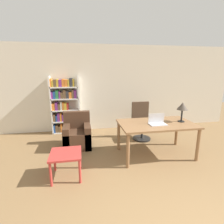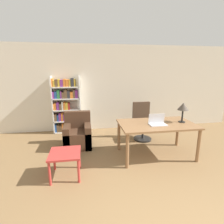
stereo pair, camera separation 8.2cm
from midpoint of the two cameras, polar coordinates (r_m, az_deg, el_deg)
The scene contains 8 objects.
wall_back at distance 5.77m, azimuth 1.40°, elevation 7.83°, with size 8.00×0.06×2.70m.
desk at distance 4.06m, azimuth 13.73°, elevation -4.73°, with size 1.67×0.98×0.77m.
laptop at distance 3.93m, azimuth 14.00°, elevation -3.19°, with size 0.37×0.22×0.23m.
table_lamp at distance 4.23m, azimuth 21.51°, elevation 1.56°, with size 0.24×0.24×0.45m.
office_chair at distance 5.03m, azimuth 9.09°, elevation -3.27°, with size 0.51×0.51×1.05m.
side_table_blue at distance 3.38m, azimuth -15.53°, elevation -13.86°, with size 0.55×0.56×0.47m.
armchair at distance 4.61m, azimuth -11.76°, elevation -7.42°, with size 0.68×0.68×0.87m.
bookshelf at distance 5.57m, azimuth -15.70°, elevation 1.78°, with size 0.85×0.28×1.76m.
Camera 1 is at (-1.21, -1.08, 1.93)m, focal length 28.00 mm.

